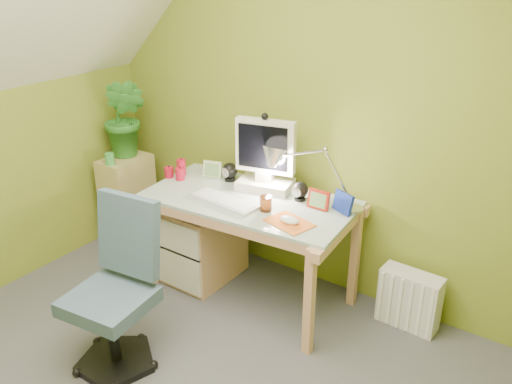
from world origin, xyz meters
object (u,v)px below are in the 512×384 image
Objects in this scene: desk_lamp at (330,164)px; side_ledge at (128,199)px; desk at (249,247)px; task_chair at (109,301)px; monitor at (265,153)px; potted_plant at (125,118)px; radiator at (409,299)px.

desk_lamp reaches higher than side_ledge.
task_chair reaches higher than desk.
desk is 1.94× the size of side_ledge.
monitor is at bearing 4.09° from side_ledge.
task_chair is at bearing -106.56° from desk.
potted_plant reaches higher than side_ledge.
potted_plant is 2.34m from radiator.
potted_plant is (-1.22, -0.04, 0.03)m from monitor.
task_chair is (-0.20, -0.98, 0.07)m from desk.
task_chair is at bearing -46.44° from side_ledge.
desk is 1.22m from side_ledge.
potted_plant reaches higher than monitor.
task_chair is at bearing -109.82° from desk_lamp.
desk_lamp is 0.95m from radiator.
monitor reaches higher than side_ledge.
desk_lamp reaches higher than monitor.
side_ledge is (-1.22, -0.09, -0.60)m from monitor.
desk_lamp is at bearing -167.60° from radiator.
monitor is 0.90× the size of desk_lamp.
potted_plant reaches higher than desk_lamp.
monitor is at bearing 1.75° from potted_plant.
task_chair reaches higher than side_ledge.
desk is 2.40× the size of desk_lamp.
radiator is at bearing -7.89° from monitor.
potted_plant reaches higher than radiator.
task_chair is (1.02, -1.07, 0.09)m from side_ledge.
monitor is 0.81× the size of potted_plant.
potted_plant is (-1.22, 0.14, 0.62)m from desk.
desk_lamp is 1.44m from task_chair.
desk is 1.54× the size of task_chair.
desk is at bearing -148.55° from desk_lamp.
desk is 1.00m from task_chair.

